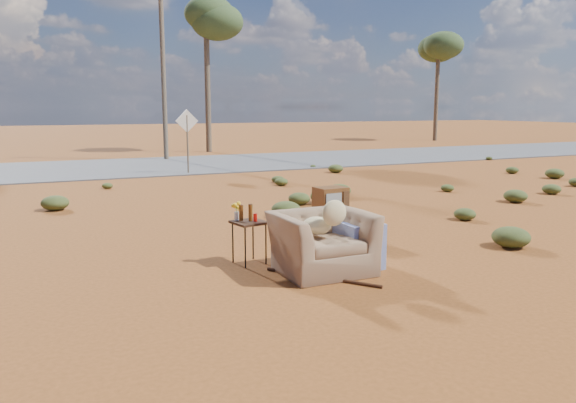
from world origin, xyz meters
name	(u,v)px	position (x,y,z in m)	size (l,w,h in m)	color
ground	(308,269)	(0.00, 0.00, 0.00)	(140.00, 140.00, 0.00)	brown
highway	(129,167)	(0.00, 15.00, 0.02)	(140.00, 7.00, 0.04)	#565659
armchair	(329,234)	(0.25, -0.16, 0.52)	(1.51, 0.95, 1.12)	#806146
tv_unit	(331,199)	(1.38, 1.82, 0.64)	(0.56, 0.47, 0.86)	black
side_table	(246,220)	(-0.67, 0.67, 0.65)	(0.51, 0.51, 0.90)	#3C2416
rusty_bar	(322,277)	(-0.03, -0.48, 0.02)	(0.04, 0.04, 1.69)	#462612
road_sign	(187,130)	(1.50, 12.00, 1.50)	(0.78, 0.06, 2.19)	brown
eucalyptus_center	(206,22)	(5.00, 21.00, 6.43)	(3.20, 3.20, 7.60)	brown
eucalyptus_right	(438,52)	(22.00, 24.00, 5.94)	(3.20, 3.20, 7.10)	brown
utility_pole_center	(163,62)	(2.00, 17.50, 4.15)	(1.40, 0.20, 8.00)	brown
scrub_patch	(175,212)	(-0.82, 4.41, 0.14)	(17.49, 8.07, 0.33)	#414B21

